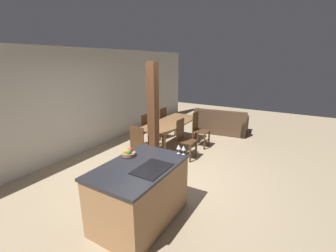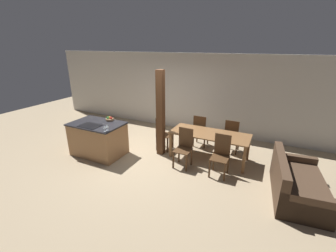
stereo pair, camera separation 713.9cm
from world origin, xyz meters
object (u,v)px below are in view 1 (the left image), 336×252
at_px(wine_glass_middle, 179,147).
at_px(dining_chair_head_end, 140,146).
at_px(kitchen_island, 140,193).
at_px(wine_glass_near, 184,148).
at_px(dining_chair_far_left, 142,130).
at_px(dining_chair_near_left, 184,138).
at_px(timber_post, 153,118).
at_px(dining_table, 171,125).
at_px(couch, 221,124).
at_px(dining_chair_far_right, 160,123).
at_px(dining_chair_near_right, 199,129).
at_px(fruit_bowl, 129,153).

distance_m(wine_glass_middle, dining_chair_head_end, 1.72).
relative_size(kitchen_island, wine_glass_near, 9.50).
relative_size(wine_glass_middle, dining_chair_far_left, 0.15).
xyz_separation_m(wine_glass_middle, dining_chair_near_left, (1.77, 0.77, -0.53)).
bearing_deg(dining_chair_head_end, timber_post, -160.50).
distance_m(dining_table, dining_chair_near_left, 0.81).
xyz_separation_m(dining_chair_near_left, timber_post, (-0.84, 0.35, 0.67)).
xyz_separation_m(couch, timber_post, (-3.38, 0.50, 0.91)).
relative_size(kitchen_island, dining_chair_near_left, 1.46).
xyz_separation_m(wine_glass_middle, dining_chair_far_left, (1.77, 2.06, -0.53)).
bearing_deg(wine_glass_near, dining_chair_far_right, 38.47).
distance_m(dining_table, dining_chair_far_left, 0.81).
bearing_deg(dining_chair_far_left, timber_post, 48.32).
relative_size(dining_chair_near_left, dining_chair_near_right, 1.00).
bearing_deg(timber_post, couch, -8.42).
bearing_deg(wine_glass_middle, kitchen_island, 154.30).
relative_size(wine_glass_near, dining_chair_far_left, 0.15).
height_order(dining_chair_near_left, dining_chair_head_end, same).
xyz_separation_m(dining_chair_near_left, dining_chair_far_right, (0.93, 1.29, 0.00)).
relative_size(wine_glass_near, wine_glass_middle, 1.00).
height_order(fruit_bowl, timber_post, timber_post).
xyz_separation_m(fruit_bowl, dining_chair_far_left, (2.24, 1.41, -0.46)).
height_order(dining_chair_near_right, dining_chair_far_right, same).
xyz_separation_m(dining_table, dining_chair_far_left, (-0.47, 0.65, -0.13)).
bearing_deg(dining_table, wine_glass_near, -146.13).
relative_size(wine_glass_middle, dining_table, 0.07).
xyz_separation_m(fruit_bowl, wine_glass_middle, (0.47, -0.65, 0.07)).
bearing_deg(couch, timber_post, 75.50).
bearing_deg(dining_chair_far_right, wine_glass_near, 38.47).
distance_m(kitchen_island, dining_chair_near_right, 3.38).
relative_size(kitchen_island, wine_glass_middle, 9.50).
relative_size(wine_glass_near, dining_chair_far_right, 0.15).
xyz_separation_m(dining_chair_far_right, timber_post, (-1.78, -0.95, 0.67)).
bearing_deg(dining_chair_near_right, dining_chair_near_left, 180.00).
height_order(kitchen_island, dining_chair_head_end, dining_chair_head_end).
relative_size(fruit_bowl, dining_table, 0.10).
bearing_deg(dining_chair_far_left, wine_glass_middle, 49.37).
relative_size(dining_chair_near_right, dining_chair_head_end, 1.00).
distance_m(fruit_bowl, timber_post, 1.48).
bearing_deg(wine_glass_near, timber_post, 52.40).
height_order(fruit_bowl, dining_chair_far_right, fruit_bowl).
bearing_deg(wine_glass_near, couch, 9.21).
bearing_deg(wine_glass_near, wine_glass_middle, 90.00).
relative_size(dining_chair_near_left, dining_chair_head_end, 1.00).
height_order(dining_chair_near_right, dining_chair_far_left, same).
xyz_separation_m(kitchen_island, timber_post, (1.57, 0.80, 0.72)).
relative_size(dining_table, dining_chair_head_end, 2.09).
bearing_deg(couch, kitchen_island, 87.36).
xyz_separation_m(dining_chair_near_right, couch, (1.60, -0.16, -0.24)).
xyz_separation_m(fruit_bowl, wine_glass_near, (0.47, -0.74, 0.07)).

